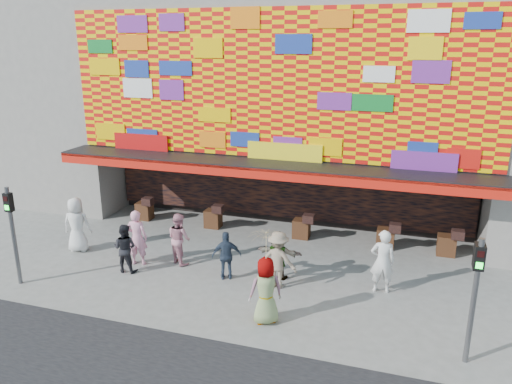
{
  "coord_description": "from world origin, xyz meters",
  "views": [
    {
      "loc": [
        4.66,
        -12.18,
        6.97
      ],
      "look_at": [
        0.09,
        2.0,
        2.43
      ],
      "focal_mm": 35.0,
      "sensor_mm": 36.0,
      "label": 1
    }
  ],
  "objects_px": {
    "ped_d": "(278,260)",
    "parasol": "(266,246)",
    "signal_left": "(12,225)",
    "ped_f": "(278,255)",
    "ped_i": "(179,238)",
    "signal_right": "(475,287)",
    "ped_h": "(382,261)",
    "ped_e": "(227,256)",
    "ped_g": "(266,291)",
    "ped_a": "(77,225)",
    "ped_b": "(137,238)",
    "ped_c": "(125,248)"
  },
  "relations": [
    {
      "from": "ped_d",
      "to": "ped_b",
      "type": "bearing_deg",
      "value": 7.12
    },
    {
      "from": "ped_h",
      "to": "ped_i",
      "type": "distance_m",
      "value": 6.39
    },
    {
      "from": "signal_left",
      "to": "ped_d",
      "type": "relative_size",
      "value": 1.75
    },
    {
      "from": "signal_right",
      "to": "ped_e",
      "type": "relative_size",
      "value": 1.97
    },
    {
      "from": "ped_b",
      "to": "ped_c",
      "type": "distance_m",
      "value": 0.61
    },
    {
      "from": "signal_right",
      "to": "ped_d",
      "type": "relative_size",
      "value": 1.75
    },
    {
      "from": "ped_e",
      "to": "ped_g",
      "type": "xyz_separation_m",
      "value": [
        1.83,
        -1.98,
        0.13
      ]
    },
    {
      "from": "ped_a",
      "to": "ped_e",
      "type": "height_order",
      "value": "ped_a"
    },
    {
      "from": "ped_b",
      "to": "ped_d",
      "type": "height_order",
      "value": "ped_b"
    },
    {
      "from": "ped_a",
      "to": "ped_d",
      "type": "bearing_deg",
      "value": 161.19
    },
    {
      "from": "signal_right",
      "to": "ped_d",
      "type": "height_order",
      "value": "signal_right"
    },
    {
      "from": "signal_right",
      "to": "ped_b",
      "type": "bearing_deg",
      "value": 166.83
    },
    {
      "from": "ped_h",
      "to": "ped_e",
      "type": "bearing_deg",
      "value": -1.07
    },
    {
      "from": "ped_a",
      "to": "ped_b",
      "type": "distance_m",
      "value": 2.53
    },
    {
      "from": "ped_d",
      "to": "signal_left",
      "type": "bearing_deg",
      "value": 24.79
    },
    {
      "from": "signal_left",
      "to": "ped_g",
      "type": "relative_size",
      "value": 1.68
    },
    {
      "from": "ped_i",
      "to": "signal_right",
      "type": "bearing_deg",
      "value": -167.8
    },
    {
      "from": "ped_h",
      "to": "parasol",
      "type": "xyz_separation_m",
      "value": [
        -2.69,
        -2.59,
        1.16
      ]
    },
    {
      "from": "ped_f",
      "to": "ped_b",
      "type": "bearing_deg",
      "value": 7.2
    },
    {
      "from": "signal_right",
      "to": "ped_g",
      "type": "bearing_deg",
      "value": 177.59
    },
    {
      "from": "ped_d",
      "to": "parasol",
      "type": "distance_m",
      "value": 2.34
    },
    {
      "from": "signal_left",
      "to": "ped_h",
      "type": "bearing_deg",
      "value": 15.14
    },
    {
      "from": "ped_c",
      "to": "ped_g",
      "type": "height_order",
      "value": "ped_g"
    },
    {
      "from": "ped_e",
      "to": "signal_left",
      "type": "bearing_deg",
      "value": -2.94
    },
    {
      "from": "ped_a",
      "to": "ped_i",
      "type": "height_order",
      "value": "ped_a"
    },
    {
      "from": "ped_g",
      "to": "ped_i",
      "type": "relative_size",
      "value": 1.05
    },
    {
      "from": "signal_left",
      "to": "ped_a",
      "type": "bearing_deg",
      "value": 86.4
    },
    {
      "from": "signal_right",
      "to": "ped_e",
      "type": "height_order",
      "value": "signal_right"
    },
    {
      "from": "ped_b",
      "to": "parasol",
      "type": "xyz_separation_m",
      "value": [
        4.94,
        -2.07,
        1.19
      ]
    },
    {
      "from": "ped_f",
      "to": "ped_a",
      "type": "bearing_deg",
      "value": 2.74
    },
    {
      "from": "signal_right",
      "to": "ped_g",
      "type": "distance_m",
      "value": 4.89
    },
    {
      "from": "signal_left",
      "to": "parasol",
      "type": "bearing_deg",
      "value": 1.51
    },
    {
      "from": "ped_d",
      "to": "ped_i",
      "type": "xyz_separation_m",
      "value": [
        -3.49,
        0.62,
        -0.01
      ]
    },
    {
      "from": "ped_a",
      "to": "ped_h",
      "type": "height_order",
      "value": "ped_a"
    },
    {
      "from": "signal_left",
      "to": "ped_f",
      "type": "relative_size",
      "value": 1.99
    },
    {
      "from": "signal_left",
      "to": "ped_i",
      "type": "height_order",
      "value": "signal_left"
    },
    {
      "from": "ped_c",
      "to": "ped_g",
      "type": "distance_m",
      "value": 5.25
    },
    {
      "from": "signal_left",
      "to": "ped_a",
      "type": "distance_m",
      "value": 2.75
    },
    {
      "from": "ped_e",
      "to": "ped_i",
      "type": "height_order",
      "value": "ped_i"
    },
    {
      "from": "ped_c",
      "to": "ped_h",
      "type": "relative_size",
      "value": 0.82
    },
    {
      "from": "ped_a",
      "to": "ped_b",
      "type": "xyz_separation_m",
      "value": [
        2.51,
        -0.32,
        -0.03
      ]
    },
    {
      "from": "signal_left",
      "to": "ped_f",
      "type": "height_order",
      "value": "signal_left"
    },
    {
      "from": "ped_i",
      "to": "ped_a",
      "type": "bearing_deg",
      "value": 33.28
    },
    {
      "from": "ped_d",
      "to": "signal_right",
      "type": "bearing_deg",
      "value": 165.13
    },
    {
      "from": "ped_e",
      "to": "ped_a",
      "type": "bearing_deg",
      "value": -27.82
    },
    {
      "from": "ped_a",
      "to": "ped_b",
      "type": "bearing_deg",
      "value": 157.37
    },
    {
      "from": "ped_e",
      "to": "ped_h",
      "type": "distance_m",
      "value": 4.56
    },
    {
      "from": "signal_left",
      "to": "ped_i",
      "type": "xyz_separation_m",
      "value": [
        3.91,
        2.79,
        -1.01
      ]
    },
    {
      "from": "signal_left",
      "to": "ped_h",
      "type": "xyz_separation_m",
      "value": [
        10.3,
        2.79,
        -0.91
      ]
    },
    {
      "from": "ped_b",
      "to": "ped_g",
      "type": "xyz_separation_m",
      "value": [
        4.94,
        -2.07,
        -0.03
      ]
    }
  ]
}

